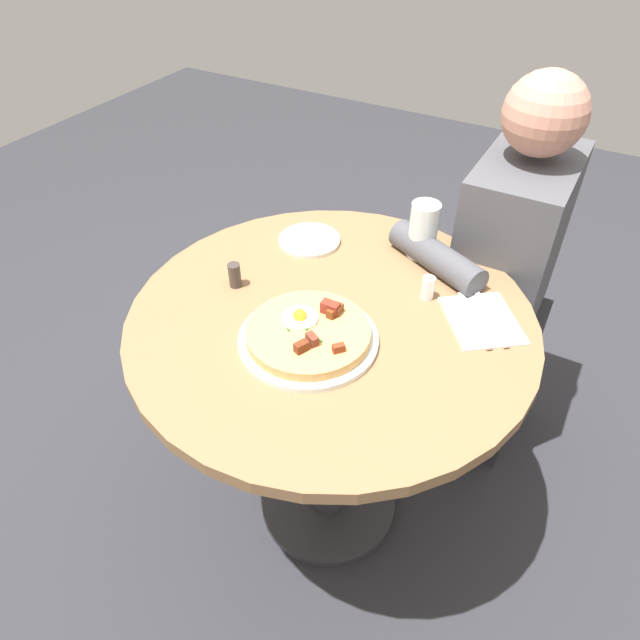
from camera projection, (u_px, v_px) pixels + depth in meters
ground_plane at (328, 503)px, 1.70m from camera, size 6.00×6.00×0.00m
dining_table at (330, 371)px, 1.33m from camera, size 0.87×0.87×0.74m
person_seated at (496, 301)px, 1.61m from camera, size 0.53×0.39×1.14m
pizza_plate at (308, 339)px, 1.15m from camera, size 0.28×0.28×0.01m
breakfast_pizza at (308, 332)px, 1.13m from camera, size 0.25×0.25×0.05m
bread_plate at (309, 240)px, 1.42m from camera, size 0.15×0.15×0.01m
napkin at (482, 320)px, 1.20m from camera, size 0.22×0.21×0.00m
fork at (491, 318)px, 1.19m from camera, size 0.15×0.12×0.00m
knife at (474, 319)px, 1.19m from camera, size 0.15×0.12×0.00m
water_glass at (423, 230)px, 1.34m from camera, size 0.07×0.07×0.14m
salt_shaker at (428, 288)px, 1.24m from camera, size 0.03×0.03×0.05m
pepper_shaker at (235, 275)px, 1.27m from camera, size 0.03×0.03×0.06m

